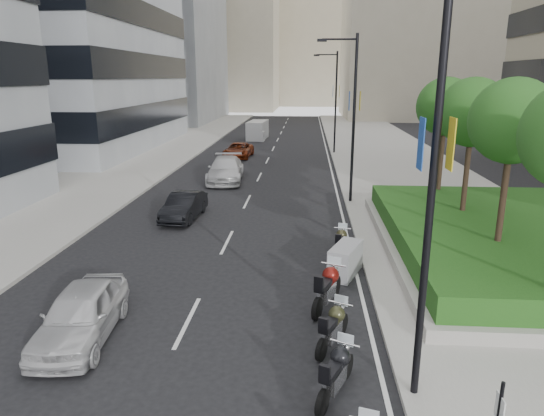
# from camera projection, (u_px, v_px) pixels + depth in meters

# --- Properties ---
(sidewalk_right) EXTENTS (10.00, 100.00, 0.15)m
(sidewalk_right) POSITION_uv_depth(u_px,v_px,m) (398.00, 165.00, 38.25)
(sidewalk_right) COLOR #9E9B93
(sidewalk_right) RESTS_ON ground
(sidewalk_left) EXTENTS (8.00, 100.00, 0.15)m
(sidewalk_left) POSITION_uv_depth(u_px,v_px,m) (138.00, 162.00, 39.73)
(sidewalk_left) COLOR #9E9B93
(sidewalk_left) RESTS_ON ground
(lane_edge) EXTENTS (0.12, 100.00, 0.01)m
(lane_edge) POSITION_uv_depth(u_px,v_px,m) (330.00, 165.00, 38.64)
(lane_edge) COLOR silver
(lane_edge) RESTS_ON ground
(lane_centre) EXTENTS (0.12, 100.00, 0.01)m
(lane_centre) POSITION_uv_depth(u_px,v_px,m) (265.00, 164.00, 39.01)
(lane_centre) COLOR silver
(lane_centre) RESTS_ON ground
(building_grey_far) EXTENTS (22.00, 26.00, 30.00)m
(building_grey_far) POSITION_uv_depth(u_px,v_px,m) (143.00, 22.00, 75.17)
(building_grey_far) COLOR gray
(building_grey_far) RESTS_ON ground
(building_cream_right) EXTENTS (28.00, 24.00, 36.00)m
(building_cream_right) POSITION_uv_depth(u_px,v_px,m) (431.00, 7.00, 80.76)
(building_cream_right) COLOR #B7AD93
(building_cream_right) RESTS_ON ground
(building_cream_left) EXTENTS (26.00, 24.00, 34.00)m
(building_cream_left) POSITION_uv_depth(u_px,v_px,m) (216.00, 27.00, 103.10)
(building_cream_left) COLOR #B7AD93
(building_cream_left) RESTS_ON ground
(building_cream_centre) EXTENTS (30.00, 24.00, 38.00)m
(building_cream_centre) POSITION_uv_depth(u_px,v_px,m) (310.00, 26.00, 120.41)
(building_cream_centre) COLOR #B7AD93
(building_cream_centre) RESTS_ON ground
(planter) EXTENTS (10.00, 14.00, 0.40)m
(planter) POSITION_uv_depth(u_px,v_px,m) (515.00, 249.00, 18.86)
(planter) COLOR #A4A099
(planter) RESTS_ON sidewalk_right
(hedge) EXTENTS (9.40, 13.40, 0.80)m
(hedge) POSITION_uv_depth(u_px,v_px,m) (517.00, 234.00, 18.70)
(hedge) COLOR #1A4513
(hedge) RESTS_ON planter
(tree_1) EXTENTS (2.80, 2.80, 6.30)m
(tree_1) POSITION_uv_depth(u_px,v_px,m) (513.00, 122.00, 15.71)
(tree_1) COLOR #332319
(tree_1) RESTS_ON planter
(tree_2) EXTENTS (2.80, 2.80, 6.30)m
(tree_2) POSITION_uv_depth(u_px,v_px,m) (473.00, 113.00, 19.56)
(tree_2) COLOR #332319
(tree_2) RESTS_ON planter
(tree_3) EXTENTS (2.80, 2.80, 6.30)m
(tree_3) POSITION_uv_depth(u_px,v_px,m) (446.00, 107.00, 23.41)
(tree_3) COLOR #332319
(tree_3) RESTS_ON planter
(lamp_post_0) EXTENTS (2.34, 0.45, 9.00)m
(lamp_post_0) POSITION_uv_depth(u_px,v_px,m) (425.00, 171.00, 9.37)
(lamp_post_0) COLOR black
(lamp_post_0) RESTS_ON ground
(lamp_post_1) EXTENTS (2.34, 0.45, 9.00)m
(lamp_post_1) POSITION_uv_depth(u_px,v_px,m) (351.00, 111.00, 25.73)
(lamp_post_1) COLOR black
(lamp_post_1) RESTS_ON ground
(lamp_post_2) EXTENTS (2.34, 0.45, 9.00)m
(lamp_post_2) POSITION_uv_depth(u_px,v_px,m) (334.00, 97.00, 43.06)
(lamp_post_2) COLOR black
(lamp_post_2) RESTS_ON ground
(motorcycle_2) EXTENTS (1.02, 1.96, 1.04)m
(motorcycle_2) POSITION_uv_depth(u_px,v_px,m) (336.00, 372.00, 10.66)
(motorcycle_2) COLOR black
(motorcycle_2) RESTS_ON ground
(motorcycle_3) EXTENTS (1.01, 1.93, 1.03)m
(motorcycle_3) POSITION_uv_depth(u_px,v_px,m) (333.00, 326.00, 12.62)
(motorcycle_3) COLOR black
(motorcycle_3) RESTS_ON ground
(motorcycle_4) EXTENTS (1.09, 2.31, 1.20)m
(motorcycle_4) POSITION_uv_depth(u_px,v_px,m) (328.00, 287.00, 14.76)
(motorcycle_4) COLOR black
(motorcycle_4) RESTS_ON ground
(motorcycle_5) EXTENTS (1.37, 2.00, 1.12)m
(motorcycle_5) POSITION_uv_depth(u_px,v_px,m) (345.00, 260.00, 17.13)
(motorcycle_5) COLOR black
(motorcycle_5) RESTS_ON ground
(motorcycle_6) EXTENTS (0.69, 1.99, 1.00)m
(motorcycle_6) POSITION_uv_depth(u_px,v_px,m) (341.00, 242.00, 19.06)
(motorcycle_6) COLOR black
(motorcycle_6) RESTS_ON ground
(car_a) EXTENTS (2.05, 4.33, 1.43)m
(car_a) POSITION_uv_depth(u_px,v_px,m) (81.00, 314.00, 12.94)
(car_a) COLOR silver
(car_a) RESTS_ON ground
(car_b) EXTENTS (1.63, 4.03, 1.30)m
(car_b) POSITION_uv_depth(u_px,v_px,m) (184.00, 206.00, 23.96)
(car_b) COLOR black
(car_b) RESTS_ON ground
(car_c) EXTENTS (2.66, 5.69, 1.61)m
(car_c) POSITION_uv_depth(u_px,v_px,m) (226.00, 170.00, 32.59)
(car_c) COLOR #BBBABC
(car_c) RESTS_ON ground
(car_d) EXTENTS (2.37, 4.73, 1.29)m
(car_d) POSITION_uv_depth(u_px,v_px,m) (238.00, 150.00, 42.18)
(car_d) COLOR #601F0B
(car_d) RESTS_ON ground
(delivery_van) EXTENTS (2.16, 4.93, 2.02)m
(delivery_van) POSITION_uv_depth(u_px,v_px,m) (257.00, 131.00, 54.55)
(delivery_van) COLOR silver
(delivery_van) RESTS_ON ground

